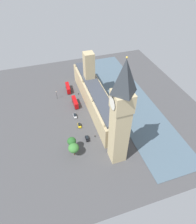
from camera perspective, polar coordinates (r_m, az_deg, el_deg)
The scene contains 14 objects.
ground_plane at distance 138.06m, azimuth -1.57°, elevation 1.53°, with size 143.49×143.49×0.00m, color #424244.
river_thames at distance 146.24m, azimuth 8.81°, elevation 3.73°, with size 29.00×129.14×0.25m, color #475B6B.
parliament_building at distance 134.10m, azimuth -0.98°, elevation 4.81°, with size 12.09×73.49×33.46m.
clock_tower at distance 87.68m, azimuth 6.51°, elevation -1.10°, with size 8.73×8.73×58.25m.
double_decker_bus_under_trees at distance 152.85m, azimuth -8.60°, elevation 6.83°, with size 3.18×10.63×4.75m.
double_decker_bus_by_river_gate at distance 138.56m, azimuth -6.60°, elevation 2.81°, with size 2.68×10.51×4.75m.
car_silver_kerbside at distance 130.83m, azimuth -6.64°, elevation -1.04°, with size 2.01×4.65×1.74m.
car_yellow_cab_leading at distance 124.31m, azimuth -5.36°, elevation -3.79°, with size 2.12×4.21×1.74m.
car_black_opposite_hall at distance 116.82m, azimuth -3.13°, elevation -7.54°, with size 2.11×4.39×1.74m.
pedestrian_trailing at distance 118.08m, azimuth -0.89°, elevation -6.87°, with size 0.66×0.59×1.59m.
pedestrian_midblock at distance 149.31m, azimuth -5.63°, elevation 5.28°, with size 0.67×0.58×1.68m.
plane_tree_far_end at distance 108.21m, azimuth -7.55°, elevation -8.30°, with size 4.78×4.78×9.15m.
plane_tree_near_tower at distance 106.70m, azimuth -7.00°, elevation -10.21°, with size 5.75×5.75×8.36m.
street_lamp_corner at distance 145.39m, azimuth -11.82°, elevation 5.19°, with size 0.56×0.56×6.48m.
Camera 1 is at (28.96, 100.74, 89.85)m, focal length 31.92 mm.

